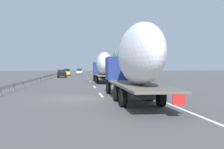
{
  "coord_description": "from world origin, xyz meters",
  "views": [
    {
      "loc": [
        -18.62,
        -0.09,
        2.21
      ],
      "look_at": [
        11.38,
        -3.89,
        1.39
      ],
      "focal_mm": 41.13,
      "sensor_mm": 36.0,
      "label": 1
    }
  ],
  "objects_px": {
    "car_white_van": "(80,71)",
    "road_sign": "(108,68)",
    "car_black_suv": "(62,73)",
    "car_yellow_coupe": "(67,72)",
    "truck_trailing": "(135,60)",
    "truck_lead": "(103,66)",
    "car_silver_hatch": "(79,72)"
  },
  "relations": [
    {
      "from": "car_white_van",
      "to": "road_sign",
      "type": "distance_m",
      "value": 37.39
    },
    {
      "from": "car_black_suv",
      "to": "car_yellow_coupe",
      "type": "xyz_separation_m",
      "value": [
        14.14,
        -0.46,
        0.04
      ]
    },
    {
      "from": "truck_trailing",
      "to": "road_sign",
      "type": "height_order",
      "value": "truck_trailing"
    },
    {
      "from": "truck_lead",
      "to": "truck_trailing",
      "type": "relative_size",
      "value": 0.93
    },
    {
      "from": "car_white_van",
      "to": "road_sign",
      "type": "relative_size",
      "value": 1.34
    },
    {
      "from": "truck_trailing",
      "to": "car_yellow_coupe",
      "type": "xyz_separation_m",
      "value": [
        55.97,
        6.93,
        -1.74
      ]
    },
    {
      "from": "car_yellow_coupe",
      "to": "car_white_van",
      "type": "height_order",
      "value": "car_yellow_coupe"
    },
    {
      "from": "car_silver_hatch",
      "to": "road_sign",
      "type": "relative_size",
      "value": 1.36
    },
    {
      "from": "truck_trailing",
      "to": "car_black_suv",
      "type": "distance_m",
      "value": 42.52
    },
    {
      "from": "truck_trailing",
      "to": "car_black_suv",
      "type": "relative_size",
      "value": 3.03
    },
    {
      "from": "truck_lead",
      "to": "car_yellow_coupe",
      "type": "height_order",
      "value": "truck_lead"
    },
    {
      "from": "car_yellow_coupe",
      "to": "car_black_suv",
      "type": "bearing_deg",
      "value": 178.12
    },
    {
      "from": "car_white_van",
      "to": "truck_lead",
      "type": "bearing_deg",
      "value": -176.69
    },
    {
      "from": "road_sign",
      "to": "truck_trailing",
      "type": "bearing_deg",
      "value": 175.94
    },
    {
      "from": "truck_trailing",
      "to": "car_silver_hatch",
      "type": "bearing_deg",
      "value": 3.09
    },
    {
      "from": "truck_lead",
      "to": "car_silver_hatch",
      "type": "bearing_deg",
      "value": 4.51
    },
    {
      "from": "car_silver_hatch",
      "to": "road_sign",
      "type": "xyz_separation_m",
      "value": [
        -25.11,
        -6.81,
        1.27
      ]
    },
    {
      "from": "car_yellow_coupe",
      "to": "car_white_van",
      "type": "xyz_separation_m",
      "value": [
        24.47,
        -3.54,
        -0.02
      ]
    },
    {
      "from": "car_yellow_coupe",
      "to": "truck_trailing",
      "type": "bearing_deg",
      "value": -172.95
    },
    {
      "from": "car_silver_hatch",
      "to": "car_yellow_coupe",
      "type": "bearing_deg",
      "value": 165.87
    },
    {
      "from": "truck_lead",
      "to": "car_white_van",
      "type": "xyz_separation_m",
      "value": [
        58.66,
        3.39,
        -1.54
      ]
    },
    {
      "from": "truck_lead",
      "to": "car_yellow_coupe",
      "type": "bearing_deg",
      "value": 11.45
    },
    {
      "from": "car_black_suv",
      "to": "car_yellow_coupe",
      "type": "distance_m",
      "value": 14.15
    },
    {
      "from": "truck_trailing",
      "to": "car_white_van",
      "type": "distance_m",
      "value": 80.53
    },
    {
      "from": "truck_trailing",
      "to": "car_black_suv",
      "type": "bearing_deg",
      "value": 10.02
    },
    {
      "from": "car_black_suv",
      "to": "car_silver_hatch",
      "type": "bearing_deg",
      "value": -7.79
    },
    {
      "from": "truck_trailing",
      "to": "car_black_suv",
      "type": "xyz_separation_m",
      "value": [
        41.83,
        7.39,
        -1.79
      ]
    },
    {
      "from": "car_silver_hatch",
      "to": "car_yellow_coupe",
      "type": "relative_size",
      "value": 0.95
    },
    {
      "from": "truck_lead",
      "to": "truck_trailing",
      "type": "height_order",
      "value": "truck_trailing"
    },
    {
      "from": "car_black_suv",
      "to": "road_sign",
      "type": "xyz_separation_m",
      "value": [
        1.81,
        -10.49,
        1.28
      ]
    },
    {
      "from": "truck_lead",
      "to": "car_black_suv",
      "type": "height_order",
      "value": "truck_lead"
    },
    {
      "from": "car_white_van",
      "to": "road_sign",
      "type": "xyz_separation_m",
      "value": [
        -36.8,
        -6.49,
        1.26
      ]
    }
  ]
}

